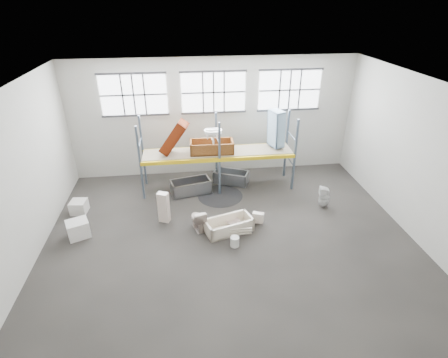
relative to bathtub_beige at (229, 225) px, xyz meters
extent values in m
cube|color=#45413C|center=(-0.02, -0.35, -0.28)|extent=(12.00, 10.00, 0.10)
cube|color=silver|center=(-0.02, -0.35, 4.82)|extent=(12.00, 10.00, 0.10)
cube|color=#B9B7AC|center=(-0.02, 4.70, 2.27)|extent=(12.00, 0.10, 5.00)
cube|color=beige|center=(-0.02, -5.40, 2.27)|extent=(12.00, 0.10, 5.00)
cube|color=#B7B4A9|center=(-6.07, -0.35, 2.27)|extent=(0.10, 10.00, 5.00)
cube|color=#A9A69D|center=(6.03, -0.35, 2.27)|extent=(0.10, 10.00, 5.00)
cube|color=white|center=(-3.22, 4.59, 3.37)|extent=(2.60, 0.04, 1.60)
cube|color=white|center=(-0.02, 4.59, 3.37)|extent=(2.60, 0.04, 1.60)
cube|color=white|center=(3.18, 4.59, 3.37)|extent=(2.60, 0.04, 1.60)
cube|color=slate|center=(-3.02, 2.55, 1.27)|extent=(0.08, 0.08, 3.00)
cube|color=slate|center=(-3.02, 3.75, 1.27)|extent=(0.08, 0.08, 3.00)
cube|color=slate|center=(-0.02, 2.55, 1.27)|extent=(0.08, 0.08, 3.00)
cube|color=slate|center=(-0.02, 3.75, 1.27)|extent=(0.08, 0.08, 3.00)
cube|color=slate|center=(2.98, 2.55, 1.27)|extent=(0.08, 0.08, 3.00)
cube|color=slate|center=(2.98, 3.75, 1.27)|extent=(0.08, 0.08, 3.00)
cube|color=yellow|center=(-0.02, 2.55, 1.27)|extent=(6.00, 0.10, 0.14)
cube|color=yellow|center=(-0.02, 3.75, 1.27)|extent=(6.00, 0.10, 0.14)
cube|color=gray|center=(-0.02, 3.15, 1.35)|extent=(5.90, 1.10, 0.03)
cylinder|color=black|center=(-0.02, 2.35, -0.23)|extent=(1.80, 1.80, 0.00)
cube|color=beige|center=(1.07, 0.26, 0.05)|extent=(0.43, 0.32, 0.37)
imported|color=beige|center=(0.19, 0.23, -0.07)|extent=(0.55, 0.55, 0.16)
imported|color=beige|center=(-1.03, 0.25, 0.16)|extent=(0.63, 0.86, 0.78)
cube|color=beige|center=(-2.18, 0.88, 0.33)|extent=(0.43, 0.36, 1.14)
imported|color=white|center=(3.76, 1.08, 0.19)|extent=(0.45, 0.45, 0.84)
imported|color=white|center=(-0.22, 2.78, 1.86)|extent=(0.73, 0.59, 0.60)
cylinder|color=silver|center=(0.08, -0.81, -0.07)|extent=(0.37, 0.37, 0.33)
cube|color=white|center=(-4.99, 0.33, 0.06)|extent=(0.85, 0.80, 0.58)
cube|color=silver|center=(-5.32, 1.85, 0.00)|extent=(0.61, 0.61, 0.46)
camera|label=1|loc=(-1.37, -9.60, 6.94)|focal=28.01mm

